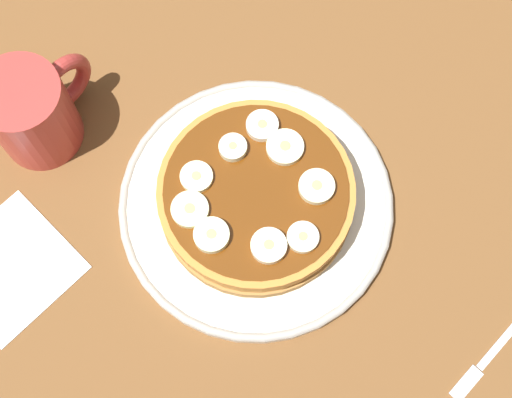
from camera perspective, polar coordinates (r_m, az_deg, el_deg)
name	(u,v)px	position (r cm, az deg, el deg)	size (l,w,h in cm)	color
ground_plane	(256,212)	(73.85, 0.00, -1.02)	(140.00, 140.00, 3.00)	brown
plate	(256,205)	(71.65, 0.00, -0.45)	(26.61, 26.61, 1.50)	silver
pancake_stack	(255,197)	(69.33, -0.05, 0.17)	(18.52, 19.06, 4.03)	#9E703A
banana_slice_0	(303,238)	(65.91, 3.62, -2.98)	(2.89, 2.89, 0.89)	beige
banana_slice_1	(190,210)	(66.83, -5.11, -0.82)	(3.44, 3.44, 0.82)	#EBF4B5
banana_slice_2	(233,148)	(68.57, -1.79, 3.97)	(2.64, 2.64, 1.06)	#EBEDC1
banana_slice_3	(285,147)	(68.70, 2.25, 3.99)	(3.52, 3.52, 0.88)	#F1EFBD
banana_slice_4	(215,239)	(65.75, -3.15, -3.07)	(3.24, 3.24, 1.08)	#EBF3BD
banana_slice_5	(197,177)	(67.83, -4.60, 1.69)	(3.03, 3.03, 0.80)	#F9F1B5
banana_slice_6	(316,187)	(67.40, 4.68, 0.94)	(3.32, 3.32, 1.00)	beige
banana_slice_7	(269,246)	(65.49, 0.99, -3.64)	(3.25, 3.25, 1.06)	#F8EBC0
banana_slice_8	(262,126)	(69.47, 0.49, 5.65)	(3.06, 3.06, 0.98)	#ECE2C5
coffee_mug	(33,110)	(74.06, -16.78, 6.57)	(11.69, 8.12, 9.43)	#B23833
napkin	(10,267)	(74.41, -18.42, -5.00)	(11.00, 11.00, 0.30)	white
fork	(494,351)	(72.47, 17.86, -11.08)	(13.03, 1.49, 0.50)	silver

